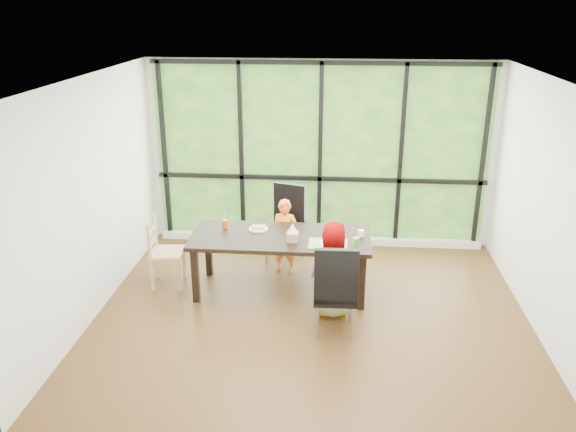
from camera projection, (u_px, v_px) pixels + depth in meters
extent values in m
plane|color=black|center=(311.00, 314.00, 6.78)|extent=(5.00, 5.00, 0.00)
plane|color=silver|center=(320.00, 154.00, 8.40)|extent=(5.00, 0.00, 5.00)
cube|color=#22491B|center=(320.00, 155.00, 8.38)|extent=(4.80, 0.02, 2.65)
cube|color=silver|center=(318.00, 239.00, 8.76)|extent=(4.80, 0.12, 0.10)
cube|color=black|center=(281.00, 264.00, 7.21)|extent=(2.21, 0.98, 0.75)
cube|color=black|center=(284.00, 225.00, 7.98)|extent=(0.58, 0.58, 1.08)
cube|color=black|center=(335.00, 288.00, 6.25)|extent=(0.47, 0.47, 1.08)
cube|color=tan|center=(167.00, 253.00, 7.33)|extent=(0.44, 0.46, 0.90)
imported|color=orange|center=(285.00, 236.00, 7.69)|extent=(0.40, 0.30, 1.02)
imported|color=slate|center=(332.00, 270.00, 6.59)|extent=(0.60, 0.43, 1.14)
cube|color=tan|center=(328.00, 244.00, 6.84)|extent=(0.46, 0.34, 0.01)
cylinder|color=white|center=(258.00, 229.00, 7.26)|extent=(0.24, 0.24, 0.02)
cylinder|color=white|center=(331.00, 244.00, 6.83)|extent=(0.27, 0.27, 0.02)
cylinder|color=#E84904|center=(225.00, 224.00, 7.30)|extent=(0.07, 0.07, 0.10)
cylinder|color=green|center=(356.00, 243.00, 6.72)|extent=(0.08, 0.08, 0.12)
cylinder|color=white|center=(361.00, 233.00, 7.05)|extent=(0.08, 0.08, 0.08)
cube|color=tan|center=(293.00, 237.00, 6.90)|extent=(0.13, 0.13, 0.11)
cylinder|color=white|center=(225.00, 217.00, 7.27)|extent=(0.01, 0.04, 0.20)
cylinder|color=pink|center=(357.00, 235.00, 6.69)|extent=(0.01, 0.04, 0.20)
cone|color=white|center=(293.00, 228.00, 6.86)|extent=(0.12, 0.12, 0.11)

